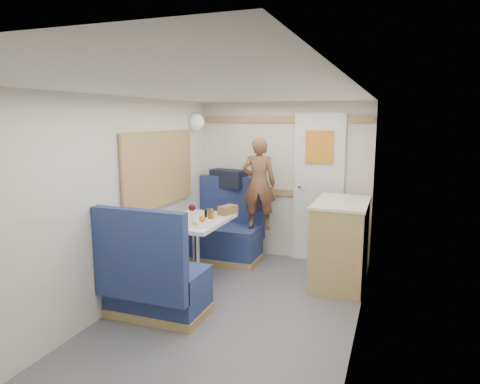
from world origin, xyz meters
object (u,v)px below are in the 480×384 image
at_px(dome_light, 196,122).
at_px(tray, 194,223).
at_px(person, 259,183).
at_px(bread_loaf, 228,210).
at_px(galley_counter, 340,242).
at_px(orange_fruit, 202,219).
at_px(duffel_bag, 229,178).
at_px(bench_near, 155,285).
at_px(cheese_block, 197,223).
at_px(bench_far, 226,236).
at_px(salt_grinder, 193,218).
at_px(pepper_grinder, 206,214).
at_px(beer_glass, 211,214).
at_px(tumbler_right, 210,213).
at_px(wine_glass, 192,208).
at_px(dinette_table, 196,233).
at_px(tumbler_left, 167,217).

distance_m(dome_light, tray, 1.52).
xyz_separation_m(person, bread_loaf, (-0.21, -0.49, -0.25)).
bearing_deg(galley_counter, orange_fruit, -152.65).
bearing_deg(duffel_bag, person, -12.76).
xyz_separation_m(bench_near, orange_fruit, (0.14, 0.73, 0.47)).
relative_size(duffel_bag, cheese_block, 5.07).
relative_size(bench_far, dome_light, 5.25).
bearing_deg(orange_fruit, duffel_bag, 99.19).
relative_size(person, duffel_bag, 2.35).
height_order(orange_fruit, salt_grinder, salt_grinder).
distance_m(dome_light, cheese_block, 1.59).
bearing_deg(bread_loaf, pepper_grinder, -120.97).
relative_size(beer_glass, bread_loaf, 0.41).
xyz_separation_m(bench_near, duffel_bag, (-0.06, 1.98, 0.71)).
height_order(beer_glass, bread_loaf, same).
bearing_deg(pepper_grinder, tumbler_right, -10.42).
xyz_separation_m(wine_glass, bread_loaf, (0.26, 0.39, -0.08)).
xyz_separation_m(dinette_table, pepper_grinder, (0.07, 0.11, 0.20)).
relative_size(bench_far, galley_counter, 1.14).
bearing_deg(galley_counter, wine_glass, -159.17).
distance_m(tray, cheese_block, 0.13).
relative_size(bench_far, duffel_bag, 2.19).
bearing_deg(orange_fruit, dinette_table, 136.29).
xyz_separation_m(dome_light, galley_counter, (1.86, -0.30, -1.28)).
bearing_deg(galley_counter, bench_near, -136.06).
relative_size(galley_counter, person, 0.82).
bearing_deg(dome_light, orange_fruit, -61.65).
relative_size(dome_light, beer_glass, 2.11).
distance_m(dome_light, tumbler_right, 1.33).
xyz_separation_m(dome_light, cheese_block, (0.54, -1.12, -1.00)).
xyz_separation_m(tray, tumbler_left, (-0.29, -0.03, 0.05)).
distance_m(bench_near, tumbler_left, 0.84).
height_order(dinette_table, salt_grinder, salt_grinder).
bearing_deg(tumbler_left, tray, 6.62).
bearing_deg(tray, tumbler_right, 78.41).
bearing_deg(duffel_bag, tray, -69.04).
height_order(bench_near, pepper_grinder, bench_near).
bearing_deg(cheese_block, galley_counter, 31.94).
distance_m(tray, bread_loaf, 0.57).
height_order(dinette_table, orange_fruit, orange_fruit).
bearing_deg(bench_near, tumbler_right, 82.66).
bearing_deg(orange_fruit, beer_glass, 90.30).
height_order(cheese_block, bread_loaf, bread_loaf).
xyz_separation_m(wine_glass, salt_grinder, (0.07, -0.11, -0.08)).
bearing_deg(pepper_grinder, bench_near, -94.09).
bearing_deg(beer_glass, duffel_bag, 101.06).
bearing_deg(salt_grinder, wine_glass, 120.66).
xyz_separation_m(bench_far, tray, (0.07, -1.04, 0.43)).
height_order(cheese_block, wine_glass, wine_glass).
bearing_deg(bread_loaf, person, 66.41).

